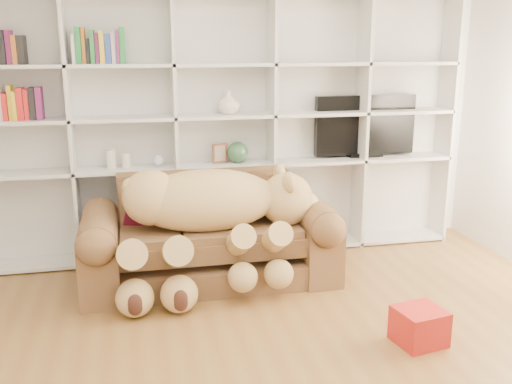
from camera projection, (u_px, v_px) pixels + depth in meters
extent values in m
cube|color=silver|center=(220.00, 108.00, 5.29)|extent=(5.00, 0.02, 2.70)
cube|color=silver|center=(221.00, 124.00, 5.29)|extent=(4.40, 0.03, 2.40)
cube|color=silver|center=(71.00, 132.00, 4.86)|extent=(0.03, 0.35, 2.40)
cube|color=silver|center=(175.00, 128.00, 5.05)|extent=(0.03, 0.35, 2.40)
cube|color=silver|center=(271.00, 125.00, 5.23)|extent=(0.03, 0.35, 2.40)
cube|color=silver|center=(361.00, 123.00, 5.42)|extent=(0.03, 0.35, 2.40)
cube|color=silver|center=(445.00, 120.00, 5.60)|extent=(0.03, 0.35, 2.40)
cube|color=silver|center=(226.00, 249.00, 5.44)|extent=(4.40, 0.35, 0.03)
cube|color=silver|center=(224.00, 165.00, 5.23)|extent=(4.40, 0.35, 0.03)
cube|color=silver|center=(224.00, 116.00, 5.12)|extent=(4.40, 0.35, 0.03)
cube|color=silver|center=(223.00, 65.00, 5.00)|extent=(4.40, 0.35, 0.03)
cube|color=brown|center=(211.00, 269.00, 4.76)|extent=(1.97, 0.80, 0.21)
cube|color=brown|center=(210.00, 234.00, 4.67)|extent=(1.46, 0.66, 0.28)
cube|color=brown|center=(204.00, 200.00, 4.97)|extent=(1.46, 0.19, 0.51)
cube|color=brown|center=(101.00, 260.00, 4.54)|extent=(0.30, 0.89, 0.51)
cube|color=brown|center=(311.00, 244.00, 4.91)|extent=(0.30, 0.89, 0.51)
cylinder|color=brown|center=(99.00, 229.00, 4.48)|extent=(0.30, 0.84, 0.30)
cylinder|color=brown|center=(312.00, 215.00, 4.85)|extent=(0.30, 0.84, 0.30)
ellipsoid|color=tan|center=(207.00, 200.00, 4.56)|extent=(1.16, 0.56, 0.50)
sphere|color=tan|center=(151.00, 197.00, 4.46)|extent=(0.44, 0.44, 0.44)
sphere|color=tan|center=(286.00, 199.00, 4.71)|extent=(0.44, 0.44, 0.44)
sphere|color=#CCBC86|center=(306.00, 205.00, 4.76)|extent=(0.22, 0.22, 0.22)
sphere|color=#3D1F16|center=(316.00, 205.00, 4.78)|extent=(0.07, 0.07, 0.07)
ellipsoid|color=tan|center=(289.00, 182.00, 4.51)|extent=(0.10, 0.17, 0.17)
ellipsoid|color=tan|center=(279.00, 174.00, 4.81)|extent=(0.10, 0.17, 0.17)
sphere|color=tan|center=(132.00, 187.00, 4.40)|extent=(0.15, 0.15, 0.15)
cylinder|color=tan|center=(238.00, 243.00, 4.39)|extent=(0.19, 0.53, 0.39)
cylinder|color=tan|center=(274.00, 240.00, 4.45)|extent=(0.19, 0.53, 0.39)
cylinder|color=tan|center=(133.00, 256.00, 4.23)|extent=(0.22, 0.62, 0.45)
cylinder|color=tan|center=(176.00, 252.00, 4.30)|extent=(0.22, 0.62, 0.45)
sphere|color=tan|center=(243.00, 278.00, 4.29)|extent=(0.23, 0.23, 0.23)
sphere|color=tan|center=(279.00, 275.00, 4.34)|extent=(0.23, 0.23, 0.23)
sphere|color=tan|center=(135.00, 298.00, 4.14)|extent=(0.28, 0.28, 0.28)
sphere|color=tan|center=(179.00, 293.00, 4.20)|extent=(0.28, 0.28, 0.28)
cube|color=#520E1F|center=(147.00, 207.00, 4.70)|extent=(0.41, 0.30, 0.38)
cube|color=red|center=(419.00, 326.00, 3.76)|extent=(0.34, 0.33, 0.24)
cube|color=black|center=(365.00, 125.00, 5.49)|extent=(1.00, 0.08, 0.57)
cube|color=black|center=(364.00, 154.00, 5.56)|extent=(0.33, 0.18, 0.04)
cube|color=brown|center=(220.00, 153.00, 5.19)|extent=(0.14, 0.06, 0.18)
sphere|color=#2B5534|center=(238.00, 152.00, 5.23)|extent=(0.19, 0.19, 0.19)
cylinder|color=beige|center=(111.00, 159.00, 4.99)|extent=(0.11, 0.11, 0.17)
cylinder|color=beige|center=(126.00, 160.00, 5.02)|extent=(0.09, 0.09, 0.13)
sphere|color=white|center=(159.00, 160.00, 5.09)|extent=(0.09, 0.09, 0.09)
imported|color=silver|center=(229.00, 103.00, 5.10)|extent=(0.23, 0.23, 0.20)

